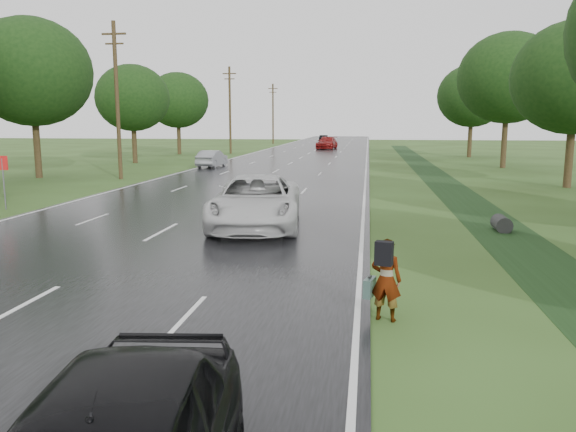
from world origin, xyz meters
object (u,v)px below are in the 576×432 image
(road_sign, at_px, (3,171))
(white_pickup, at_px, (256,202))
(silver_sedan, at_px, (212,159))
(pedestrian, at_px, (385,278))

(road_sign, xyz_separation_m, white_pickup, (11.50, -2.63, -0.70))
(white_pickup, distance_m, silver_sedan, 27.00)
(pedestrian, bearing_deg, white_pickup, -49.00)
(road_sign, distance_m, white_pickup, 11.82)
(road_sign, height_order, white_pickup, road_sign)
(road_sign, relative_size, white_pickup, 0.35)
(white_pickup, bearing_deg, silver_sedan, 102.82)
(silver_sedan, bearing_deg, road_sign, 86.02)
(silver_sedan, bearing_deg, pedestrian, 113.52)
(pedestrian, relative_size, white_pickup, 0.24)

